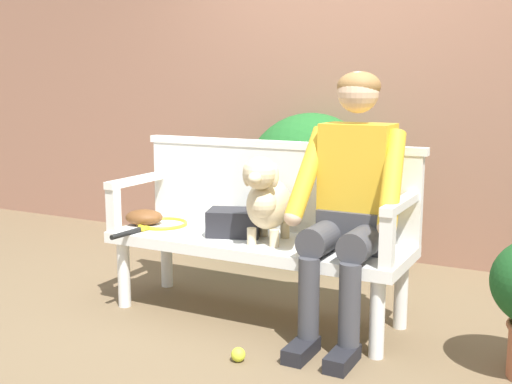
{
  "coord_description": "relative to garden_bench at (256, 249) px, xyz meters",
  "views": [
    {
      "loc": [
        1.53,
        -2.91,
        1.25
      ],
      "look_at": [
        0.0,
        0.0,
        0.69
      ],
      "focal_mm": 44.7,
      "sensor_mm": 36.0,
      "label": 1
    }
  ],
  "objects": [
    {
      "name": "ground_plane",
      "position": [
        0.0,
        0.0,
        -0.38
      ],
      "size": [
        40.0,
        40.0,
        0.0
      ],
      "primitive_type": "plane",
      "color": "brown"
    },
    {
      "name": "brick_garden_fence",
      "position": [
        0.0,
        1.6,
        0.74
      ],
      "size": [
        8.0,
        0.3,
        2.23
      ],
      "primitive_type": "cube",
      "color": "#936651",
      "rests_on": "ground"
    },
    {
      "name": "hedge_bush_mid_right",
      "position": [
        -0.79,
        1.27,
        -0.1
      ],
      "size": [
        0.75,
        0.61,
        0.56
      ],
      "primitive_type": "ellipsoid",
      "color": "#1E5B23",
      "rests_on": "ground"
    },
    {
      "name": "hedge_bush_far_left",
      "position": [
        -0.2,
        1.22,
        0.14
      ],
      "size": [
        0.99,
        0.9,
        1.04
      ],
      "primitive_type": "ellipsoid",
      "color": "#1E5B23",
      "rests_on": "ground"
    },
    {
      "name": "garden_bench",
      "position": [
        0.0,
        0.0,
        0.0
      ],
      "size": [
        1.63,
        0.53,
        0.44
      ],
      "color": "white",
      "rests_on": "ground"
    },
    {
      "name": "bench_backrest",
      "position": [
        0.0,
        0.23,
        0.31
      ],
      "size": [
        1.67,
        0.06,
        0.5
      ],
      "color": "white",
      "rests_on": "garden_bench"
    },
    {
      "name": "bench_armrest_left_end",
      "position": [
        -0.77,
        -0.09,
        0.26
      ],
      "size": [
        0.06,
        0.53,
        0.28
      ],
      "color": "white",
      "rests_on": "garden_bench"
    },
    {
      "name": "bench_armrest_right_end",
      "position": [
        0.77,
        -0.09,
        0.26
      ],
      "size": [
        0.06,
        0.53,
        0.28
      ],
      "color": "white",
      "rests_on": "garden_bench"
    },
    {
      "name": "person_seated",
      "position": [
        0.53,
        -0.02,
        0.33
      ],
      "size": [
        0.56,
        0.66,
        1.31
      ],
      "color": "black",
      "rests_on": "ground"
    },
    {
      "name": "dog_on_bench",
      "position": [
        0.09,
        -0.06,
        0.29
      ],
      "size": [
        0.27,
        0.46,
        0.46
      ],
      "color": "beige",
      "rests_on": "garden_bench"
    },
    {
      "name": "tennis_racket",
      "position": [
        -0.63,
        -0.0,
        0.07
      ],
      "size": [
        0.31,
        0.57,
        0.03
      ],
      "color": "yellow",
      "rests_on": "garden_bench"
    },
    {
      "name": "baseball_glove",
      "position": [
        -0.73,
        -0.02,
        0.1
      ],
      "size": [
        0.26,
        0.23,
        0.09
      ],
      "primitive_type": "ellipsoid",
      "rotation": [
        0.0,
        0.0,
        0.3
      ],
      "color": "brown",
      "rests_on": "garden_bench"
    },
    {
      "name": "sports_bag",
      "position": [
        -0.14,
        0.01,
        0.13
      ],
      "size": [
        0.33,
        0.28,
        0.14
      ],
      "primitive_type": "cube",
      "rotation": [
        0.0,
        0.0,
        0.34
      ],
      "color": "#232328",
      "rests_on": "garden_bench"
    },
    {
      "name": "tennis_ball",
      "position": [
        0.19,
        -0.54,
        -0.34
      ],
      "size": [
        0.07,
        0.07,
        0.07
      ],
      "primitive_type": "sphere",
      "color": "#CCDB33",
      "rests_on": "ground"
    }
  ]
}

